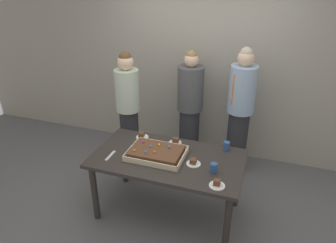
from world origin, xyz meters
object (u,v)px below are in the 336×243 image
at_px(cake_server_utensil, 110,156).
at_px(drink_cup_nearest, 214,168).
at_px(sheet_cake, 157,153).
at_px(person_striped_tie_right, 128,110).
at_px(party_table, 168,164).
at_px(plated_slice_far_left, 217,184).
at_px(plated_slice_far_right, 193,162).
at_px(plated_slice_near_right, 175,142).
at_px(drink_cup_middle, 227,146).
at_px(person_green_shirt_behind, 190,107).
at_px(person_serving_front, 240,111).
at_px(plated_slice_near_left, 142,136).

bearing_deg(cake_server_utensil, drink_cup_nearest, 3.42).
xyz_separation_m(sheet_cake, drink_cup_nearest, (0.64, -0.10, 0.01)).
xyz_separation_m(cake_server_utensil, person_striped_tie_right, (-0.22, 0.92, 0.12)).
relative_size(party_table, sheet_cake, 2.66).
bearing_deg(sheet_cake, plated_slice_far_left, -23.22).
bearing_deg(plated_slice_far_right, plated_slice_near_right, 131.27).
relative_size(drink_cup_middle, person_green_shirt_behind, 0.06).
height_order(plated_slice_near_right, person_striped_tie_right, person_striped_tie_right).
relative_size(person_serving_front, person_striped_tie_right, 1.05).
height_order(plated_slice_far_right, person_striped_tie_right, person_striped_tie_right).
bearing_deg(plated_slice_far_right, person_green_shirt_behind, 107.07).
relative_size(plated_slice_near_right, cake_server_utensil, 0.75).
height_order(plated_slice_far_left, plated_slice_far_right, plated_slice_far_left).
bearing_deg(person_striped_tie_right, drink_cup_nearest, 14.81).
relative_size(party_table, plated_slice_near_left, 10.80).
bearing_deg(plated_slice_far_left, plated_slice_near_left, 148.42).
relative_size(party_table, plated_slice_far_left, 10.80).
relative_size(plated_slice_near_left, person_green_shirt_behind, 0.09).
bearing_deg(plated_slice_far_left, person_green_shirt_behind, 114.26).
height_order(plated_slice_near_left, plated_slice_far_right, same).
bearing_deg(plated_slice_near_right, drink_cup_middle, 4.39).
height_order(sheet_cake, cake_server_utensil, sheet_cake).
bearing_deg(drink_cup_middle, cake_server_utensil, -155.37).
relative_size(party_table, drink_cup_nearest, 16.19).
relative_size(plated_slice_far_left, person_striped_tie_right, 0.09).
height_order(party_table, person_green_shirt_behind, person_green_shirt_behind).
bearing_deg(drink_cup_middle, plated_slice_near_right, -175.61).
height_order(plated_slice_near_right, drink_cup_nearest, drink_cup_nearest).
bearing_deg(plated_slice_far_right, cake_server_utensil, -171.09).
height_order(plated_slice_far_left, person_serving_front, person_serving_front).
bearing_deg(plated_slice_near_right, person_serving_front, 52.28).
xyz_separation_m(plated_slice_near_right, plated_slice_far_right, (0.31, -0.35, -0.00)).
distance_m(plated_slice_near_right, plated_slice_far_left, 0.88).
bearing_deg(party_table, plated_slice_far_right, -7.72).
xyz_separation_m(drink_cup_nearest, person_green_shirt_behind, (-0.59, 1.28, 0.05)).
bearing_deg(person_green_shirt_behind, plated_slice_far_right, 19.39).
bearing_deg(plated_slice_far_left, person_striped_tie_right, 142.97).
xyz_separation_m(plated_slice_far_right, drink_cup_nearest, (0.22, -0.07, 0.03)).
distance_m(drink_cup_middle, person_serving_front, 0.77).
relative_size(plated_slice_near_left, plated_slice_far_right, 1.00).
bearing_deg(sheet_cake, person_serving_front, 56.96).
relative_size(plated_slice_near_left, plated_slice_far_left, 1.00).
bearing_deg(person_serving_front, sheet_cake, -0.02).
distance_m(plated_slice_near_left, cake_server_utensil, 0.52).
height_order(party_table, person_serving_front, person_serving_front).
xyz_separation_m(party_table, plated_slice_near_right, (-0.01, 0.31, 0.11)).
distance_m(party_table, person_green_shirt_behind, 1.18).
bearing_deg(drink_cup_middle, person_striped_tie_right, 164.38).
height_order(party_table, plated_slice_near_left, plated_slice_near_left).
bearing_deg(person_striped_tie_right, plated_slice_near_left, -1.13).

